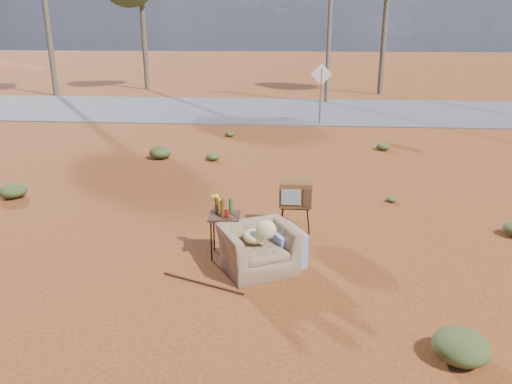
{
  "coord_description": "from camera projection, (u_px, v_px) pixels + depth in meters",
  "views": [
    {
      "loc": [
        0.74,
        -6.45,
        3.41
      ],
      "look_at": [
        0.06,
        1.4,
        0.8
      ],
      "focal_mm": 35.0,
      "sensor_mm": 36.0,
      "label": 1
    }
  ],
  "objects": [
    {
      "name": "ground",
      "position": [
        244.0,
        274.0,
        7.23
      ],
      "size": [
        140.0,
        140.0,
        0.0
      ],
      "primitive_type": "plane",
      "color": "brown",
      "rests_on": "ground"
    },
    {
      "name": "highway",
      "position": [
        282.0,
        110.0,
        21.41
      ],
      "size": [
        140.0,
        7.0,
        0.04
      ],
      "primitive_type": "cube",
      "color": "#565659",
      "rests_on": "ground"
    },
    {
      "name": "armchair",
      "position": [
        264.0,
        242.0,
        7.3
      ],
      "size": [
        1.34,
        1.23,
        0.9
      ],
      "rotation": [
        0.0,
        0.0,
        0.47
      ],
      "color": "#7E6144",
      "rests_on": "ground"
    },
    {
      "name": "tv_unit",
      "position": [
        296.0,
        194.0,
        8.63
      ],
      "size": [
        0.56,
        0.46,
        0.89
      ],
      "rotation": [
        0.0,
        0.0,
        0.01
      ],
      "color": "black",
      "rests_on": "ground"
    },
    {
      "name": "side_table",
      "position": [
        222.0,
        213.0,
        7.65
      ],
      "size": [
        0.5,
        0.5,
        0.96
      ],
      "rotation": [
        0.0,
        0.0,
        0.06
      ],
      "color": "#382014",
      "rests_on": "ground"
    },
    {
      "name": "rusty_bar",
      "position": [
        203.0,
        283.0,
        6.95
      ],
      "size": [
        1.23,
        0.53,
        0.04
      ],
      "primitive_type": "cylinder",
      "rotation": [
        0.0,
        1.57,
        -0.39
      ],
      "color": "#4C2314",
      "rests_on": "ground"
    },
    {
      "name": "road_sign",
      "position": [
        321.0,
        83.0,
        17.99
      ],
      "size": [
        0.78,
        0.06,
        2.19
      ],
      "color": "brown",
      "rests_on": "ground"
    },
    {
      "name": "utility_pole_center",
      "position": [
        330.0,
        10.0,
        22.32
      ],
      "size": [
        1.4,
        0.2,
        8.0
      ],
      "color": "brown",
      "rests_on": "ground"
    },
    {
      "name": "scrub_patch",
      "position": [
        229.0,
        177.0,
        11.43
      ],
      "size": [
        17.49,
        8.07,
        0.33
      ],
      "color": "#3F4B20",
      "rests_on": "ground"
    }
  ]
}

